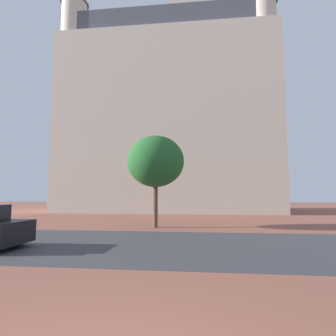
% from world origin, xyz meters
% --- Properties ---
extents(ground_plane, '(120.00, 120.00, 0.00)m').
position_xyz_m(ground_plane, '(0.00, 10.00, 0.00)').
color(ground_plane, brown).
extents(street_asphalt_strip, '(120.00, 7.22, 0.00)m').
position_xyz_m(street_asphalt_strip, '(0.00, 8.44, 0.00)').
color(street_asphalt_strip, '#38383D').
rests_on(street_asphalt_strip, ground_plane).
extents(landmark_building, '(24.15, 10.16, 36.61)m').
position_xyz_m(landmark_building, '(-2.37, 29.41, 11.70)').
color(landmark_building, beige).
rests_on(landmark_building, ground_plane).
extents(tree_curb_far, '(3.39, 3.39, 5.39)m').
position_xyz_m(tree_curb_far, '(-1.53, 13.83, 3.85)').
color(tree_curb_far, brown).
rests_on(tree_curb_far, ground_plane).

